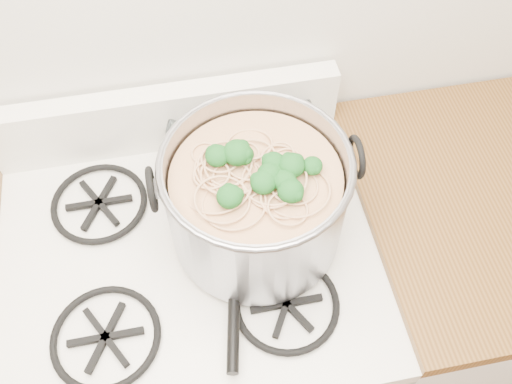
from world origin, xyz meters
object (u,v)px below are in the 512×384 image
at_px(gas_range, 205,336).
at_px(glass_bowl, 242,149).
at_px(spatula, 235,244).
at_px(stock_pot, 256,200).

bearing_deg(gas_range, glass_bowl, 55.41).
bearing_deg(spatula, gas_range, -177.04).
bearing_deg(gas_range, stock_pot, 7.79).
bearing_deg(spatula, stock_pot, 44.90).
height_order(spatula, glass_bowl, glass_bowl).
distance_m(stock_pot, spatula, 0.11).
xyz_separation_m(spatula, glass_bowl, (0.06, 0.23, 0.00)).
xyz_separation_m(stock_pot, glass_bowl, (0.01, 0.20, -0.09)).
bearing_deg(gas_range, spatula, -7.92).
distance_m(stock_pot, glass_bowl, 0.22).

